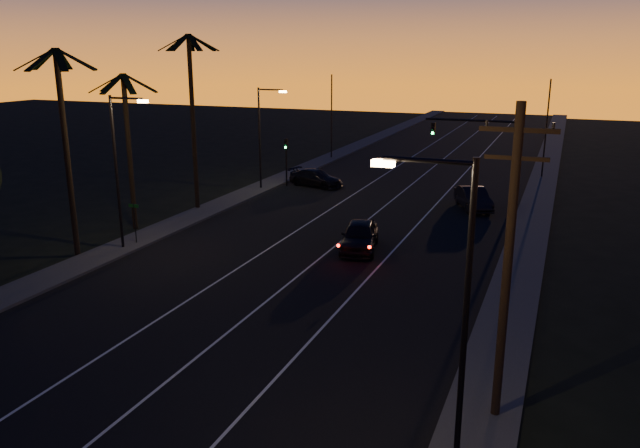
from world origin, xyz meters
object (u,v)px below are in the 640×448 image
at_px(utility_pole, 508,261).
at_px(signal_mast, 486,141).
at_px(lead_car, 360,236).
at_px(right_car, 473,198).
at_px(cross_car, 316,178).

height_order(utility_pole, signal_mast, utility_pole).
distance_m(utility_pole, signal_mast, 30.33).
distance_m(lead_car, right_car, 13.41).
bearing_deg(right_car, lead_car, -110.84).
distance_m(signal_mast, lead_car, 16.21).
relative_size(signal_mast, cross_car, 1.34).
xyz_separation_m(signal_mast, lead_car, (-5.08, -14.88, -3.92)).
height_order(lead_car, cross_car, lead_car).
relative_size(utility_pole, signal_mast, 1.41).
relative_size(utility_pole, lead_car, 1.71).
xyz_separation_m(signal_mast, right_car, (-0.31, -2.35, -3.96)).
xyz_separation_m(utility_pole, cross_car, (-18.70, 30.90, -4.58)).
bearing_deg(cross_car, right_car, -13.16).
xyz_separation_m(signal_mast, cross_car, (-14.24, 0.91, -4.05)).
bearing_deg(right_car, utility_pole, -80.21).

